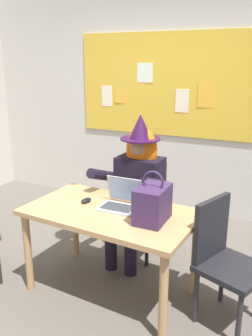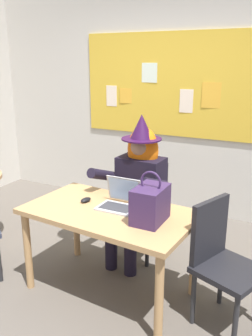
# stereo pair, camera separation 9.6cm
# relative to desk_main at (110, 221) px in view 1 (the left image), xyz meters

# --- Properties ---
(ground_plane) EXTENTS (24.00, 24.00, 0.00)m
(ground_plane) POSITION_rel_desk_main_xyz_m (-0.13, 0.01, -0.63)
(ground_plane) COLOR #5B544C
(wall_back_bulletin) EXTENTS (5.28, 2.10, 2.99)m
(wall_back_bulletin) POSITION_rel_desk_main_xyz_m (-0.12, 1.91, 0.88)
(wall_back_bulletin) COLOR beige
(wall_back_bulletin) RESTS_ON ground
(desk_main) EXTENTS (1.37, 0.84, 0.72)m
(desk_main) POSITION_rel_desk_main_xyz_m (0.00, 0.00, 0.00)
(desk_main) COLOR tan
(desk_main) RESTS_ON ground
(chair_at_desk) EXTENTS (0.44, 0.44, 0.90)m
(chair_at_desk) POSITION_rel_desk_main_xyz_m (-0.03, 0.73, -0.12)
(chair_at_desk) COLOR black
(chair_at_desk) RESTS_ON ground
(person_costumed) EXTENTS (0.61, 0.66, 1.37)m
(person_costumed) POSITION_rel_desk_main_xyz_m (-0.04, 0.61, 0.15)
(person_costumed) COLOR black
(person_costumed) RESTS_ON ground
(laptop) EXTENTS (0.30, 0.27, 0.22)m
(laptop) POSITION_rel_desk_main_xyz_m (0.04, 0.10, 0.14)
(laptop) COLOR #B7B7BC
(laptop) RESTS_ON desk_main
(computer_mouse) EXTENTS (0.08, 0.11, 0.03)m
(computer_mouse) POSITION_rel_desk_main_xyz_m (-0.25, 0.06, 0.11)
(computer_mouse) COLOR black
(computer_mouse) RESTS_ON desk_main
(handbag) EXTENTS (0.20, 0.30, 0.38)m
(handbag) POSITION_rel_desk_main_xyz_m (0.36, -0.04, 0.23)
(handbag) COLOR #38234C
(handbag) RESTS_ON desk_main
(chair_extra_corner) EXTENTS (0.54, 0.54, 0.91)m
(chair_extra_corner) POSITION_rel_desk_main_xyz_m (0.86, 0.06, -0.12)
(chair_extra_corner) COLOR black
(chair_extra_corner) RESTS_ON ground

